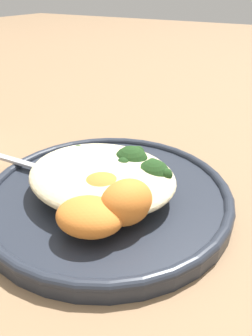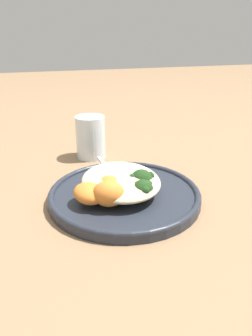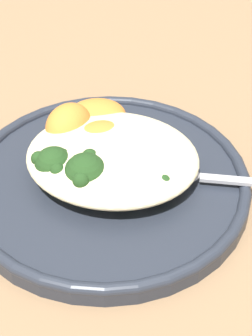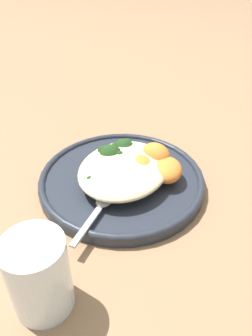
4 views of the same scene
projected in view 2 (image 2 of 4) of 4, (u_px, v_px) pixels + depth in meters
ground_plane at (129, 197)px, 0.63m from camera, size 4.00×4.00×0.00m
plate at (124, 195)px, 0.61m from camera, size 0.28×0.28×0.02m
quinoa_mound at (121, 181)px, 0.60m from camera, size 0.17×0.14×0.03m
broccoli_stalk_0 at (136, 189)px, 0.57m from camera, size 0.11×0.07×0.04m
broccoli_stalk_1 at (138, 181)px, 0.60m from camera, size 0.06×0.08×0.04m
broccoli_stalk_2 at (134, 176)px, 0.63m from camera, size 0.04×0.08×0.03m
broccoli_stalk_3 at (124, 174)px, 0.64m from camera, size 0.09×0.07×0.03m
sweet_potato_chunk_0 at (109, 194)px, 0.55m from camera, size 0.06×0.07×0.04m
sweet_potato_chunk_1 at (89, 193)px, 0.56m from camera, size 0.08×0.07×0.03m
sweet_potato_chunk_2 at (111, 186)px, 0.58m from camera, size 0.08×0.07×0.03m
spoon at (109, 170)px, 0.68m from camera, size 0.12×0.03×0.01m
water_glass at (91, 137)px, 0.80m from camera, size 0.07×0.07×0.10m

